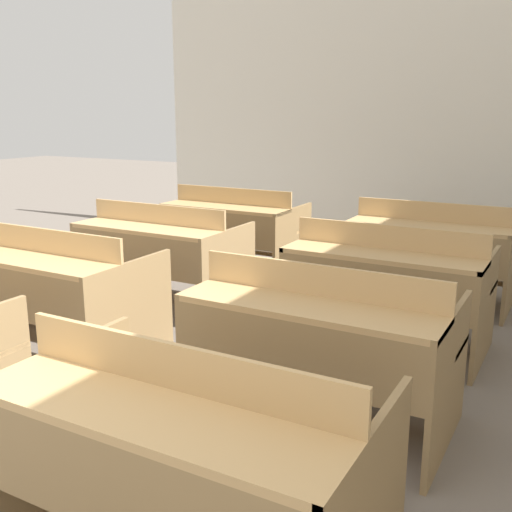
# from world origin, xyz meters

# --- Properties ---
(wall_back) EXTENTS (6.06, 0.06, 3.13)m
(wall_back) POSITION_xyz_m (0.00, 6.57, 1.57)
(wall_back) COLOR white
(wall_back) RESTS_ON ground_plane
(bench_front_right) EXTENTS (1.26, 0.78, 0.84)m
(bench_front_right) POSITION_xyz_m (0.90, 1.22, 0.46)
(bench_front_right) COLOR olive
(bench_front_right) RESTS_ON ground_plane
(bench_second_left) EXTENTS (1.26, 0.78, 0.84)m
(bench_second_left) POSITION_xyz_m (-0.97, 2.36, 0.46)
(bench_second_left) COLOR #94764B
(bench_second_left) RESTS_ON ground_plane
(bench_second_right) EXTENTS (1.26, 0.78, 0.84)m
(bench_second_right) POSITION_xyz_m (0.90, 2.36, 0.46)
(bench_second_right) COLOR #93754A
(bench_second_right) RESTS_ON ground_plane
(bench_third_left) EXTENTS (1.26, 0.78, 0.84)m
(bench_third_left) POSITION_xyz_m (-0.97, 3.50, 0.46)
(bench_third_left) COLOR #997B51
(bench_third_left) RESTS_ON ground_plane
(bench_third_right) EXTENTS (1.26, 0.78, 0.84)m
(bench_third_right) POSITION_xyz_m (0.89, 3.52, 0.46)
(bench_third_right) COLOR #95764C
(bench_third_right) RESTS_ON ground_plane
(bench_back_left) EXTENTS (1.26, 0.78, 0.84)m
(bench_back_left) POSITION_xyz_m (-0.98, 4.66, 0.46)
(bench_back_left) COLOR olive
(bench_back_left) RESTS_ON ground_plane
(bench_back_right) EXTENTS (1.26, 0.78, 0.84)m
(bench_back_right) POSITION_xyz_m (0.92, 4.66, 0.46)
(bench_back_right) COLOR #96774D
(bench_back_right) RESTS_ON ground_plane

